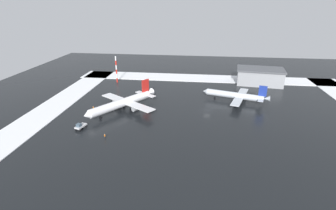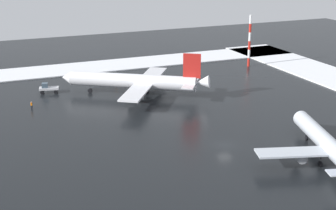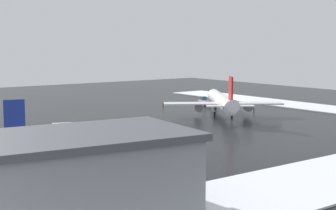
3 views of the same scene
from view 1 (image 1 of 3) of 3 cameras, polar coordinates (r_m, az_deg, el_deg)
name	(u,v)px [view 1 (image 1 of 3)]	position (r m, az deg, el deg)	size (l,w,h in m)	color
ground_plane	(207,110)	(112.74, 8.51, -1.17)	(240.00, 240.00, 0.00)	black
snow_bank_far	(206,78)	(160.01, 8.31, 5.78)	(152.00, 16.00, 0.26)	white
snow_bank_right	(59,103)	(129.27, -22.65, 0.41)	(14.00, 116.00, 0.26)	white
airplane_foreground_jet	(123,103)	(111.70, -9.80, 0.49)	(27.23, 31.67, 10.78)	white
airplane_parked_portside	(236,96)	(124.18, 14.58, 2.01)	(29.99, 25.25, 9.11)	silver
pushback_tug	(80,126)	(100.12, -18.55, -4.36)	(3.21, 4.99, 2.50)	silver
ground_crew_near_tug	(105,136)	(91.44, -13.60, -6.57)	(0.36, 0.36, 1.71)	black
ground_crew_by_nose_gear	(93,108)	(116.04, -15.95, -0.61)	(0.36, 0.36, 1.71)	black
antenna_mast	(116,69)	(151.74, -11.18, 7.61)	(0.70, 0.70, 15.03)	red
cargo_hangar	(260,76)	(155.16, 19.35, 5.93)	(26.62, 17.89, 8.80)	gray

